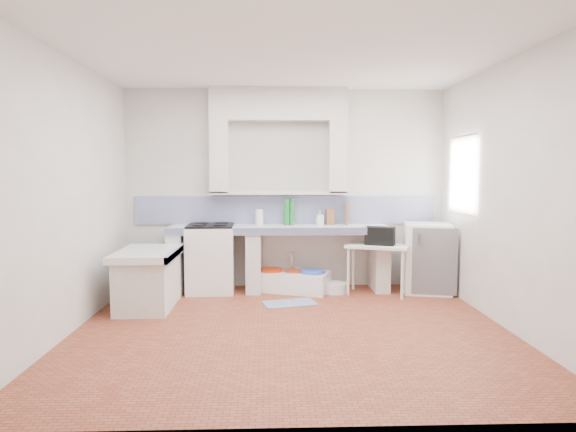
{
  "coord_description": "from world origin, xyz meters",
  "views": [
    {
      "loc": [
        -0.21,
        -5.01,
        1.63
      ],
      "look_at": [
        0.0,
        1.0,
        1.1
      ],
      "focal_mm": 30.6,
      "sensor_mm": 36.0,
      "label": 1
    }
  ],
  "objects_px": {
    "side_table": "(377,270)",
    "sink": "(292,282)",
    "stove": "(211,259)",
    "fridge": "(427,258)"
  },
  "relations": [
    {
      "from": "side_table",
      "to": "fridge",
      "type": "relative_size",
      "value": 0.86
    },
    {
      "from": "stove",
      "to": "side_table",
      "type": "distance_m",
      "value": 2.26
    },
    {
      "from": "side_table",
      "to": "sink",
      "type": "bearing_deg",
      "value": -171.11
    },
    {
      "from": "sink",
      "to": "fridge",
      "type": "relative_size",
      "value": 1.05
    },
    {
      "from": "fridge",
      "to": "side_table",
      "type": "bearing_deg",
      "value": -158.58
    },
    {
      "from": "side_table",
      "to": "fridge",
      "type": "bearing_deg",
      "value": 29.9
    },
    {
      "from": "sink",
      "to": "fridge",
      "type": "bearing_deg",
      "value": 16.04
    },
    {
      "from": "sink",
      "to": "fridge",
      "type": "distance_m",
      "value": 1.88
    },
    {
      "from": "stove",
      "to": "sink",
      "type": "height_order",
      "value": "stove"
    },
    {
      "from": "stove",
      "to": "side_table",
      "type": "height_order",
      "value": "stove"
    }
  ]
}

